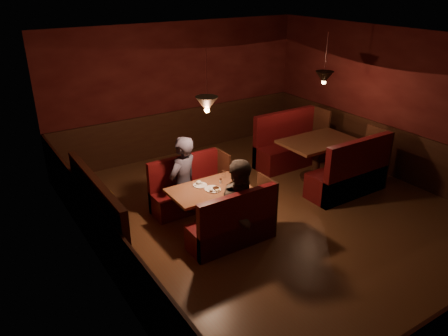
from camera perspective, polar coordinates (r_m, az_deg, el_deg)
room at (r=7.02m, az=5.41°, el=0.91°), size 6.02×7.02×2.92m
main_table at (r=7.04m, az=-1.97°, el=-3.75°), size 1.25×0.76×0.87m
main_bench_far at (r=7.70m, az=-4.58°, el=-3.08°), size 1.37×0.49×0.94m
main_bench_near at (r=6.64m, az=1.36°, el=-7.78°), size 1.37×0.49×0.94m
second_table at (r=8.83m, az=12.09°, el=2.30°), size 1.45×0.93×0.82m
second_bench_far at (r=9.52m, az=8.49°, el=2.63°), size 1.60×0.60×1.14m
second_bench_near at (r=8.41m, az=16.20°, el=-1.06°), size 1.60×0.60×1.14m
diner_a at (r=7.26m, az=-5.47°, el=0.18°), size 0.75×0.64×1.75m
diner_b at (r=6.47m, az=2.43°, el=-3.09°), size 0.86×0.69×1.69m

